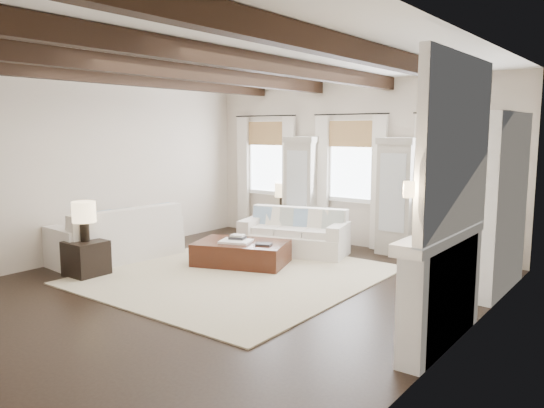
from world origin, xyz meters
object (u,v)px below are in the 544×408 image
Objects in this scene: sofa_left at (119,239)px; side_table_front at (86,258)px; ottoman at (242,253)px; side_table_back at (282,222)px; sofa_back at (295,235)px.

side_table_front is (0.39, -0.91, -0.11)m from sofa_left.
ottoman is at bearing 52.56° from side_table_front.
side_table_back reaches higher than side_table_front.
sofa_back is 3.78× the size of side_table_back.
sofa_back is at bearing 47.29° from sofa_left.
sofa_back is at bearing -46.57° from side_table_back.
side_table_back is at bearing 75.70° from sofa_left.
sofa_back is 1.38× the size of ottoman.
sofa_left is at bearing -104.30° from side_table_back.
sofa_back is at bearing 61.67° from side_table_front.
sofa_back is 3.65m from side_table_front.
ottoman is (-0.23, -1.25, -0.14)m from sofa_back.
sofa_left is 3.69m from side_table_back.
sofa_left is at bearing -170.95° from ottoman.
sofa_left reaches higher than ottoman.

